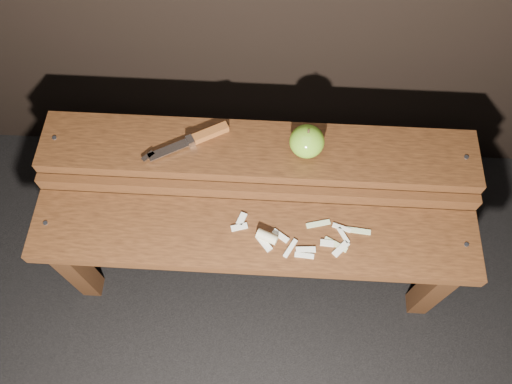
# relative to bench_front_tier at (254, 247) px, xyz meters

# --- Properties ---
(ground) EXTENTS (60.00, 60.00, 0.00)m
(ground) POSITION_rel_bench_front_tier_xyz_m (0.00, 0.06, -0.35)
(ground) COLOR black
(bench_front_tier) EXTENTS (1.20, 0.20, 0.42)m
(bench_front_tier) POSITION_rel_bench_front_tier_xyz_m (0.00, 0.00, 0.00)
(bench_front_tier) COLOR #341C0D
(bench_front_tier) RESTS_ON ground
(bench_rear_tier) EXTENTS (1.20, 0.21, 0.50)m
(bench_rear_tier) POSITION_rel_bench_front_tier_xyz_m (0.00, 0.23, 0.06)
(bench_rear_tier) COLOR #341C0D
(bench_rear_tier) RESTS_ON ground
(apple) EXTENTS (0.09, 0.09, 0.10)m
(apple) POSITION_rel_bench_front_tier_xyz_m (0.13, 0.23, 0.19)
(apple) COLOR #679A1F
(apple) RESTS_ON bench_rear_tier
(knife) EXTENTS (0.23, 0.14, 0.02)m
(knife) POSITION_rel_bench_front_tier_xyz_m (-0.16, 0.25, 0.16)
(knife) COLOR brown
(knife) RESTS_ON bench_rear_tier
(apple_scraps) EXTENTS (0.37, 0.12, 0.03)m
(apple_scraps) POSITION_rel_bench_front_tier_xyz_m (0.09, 0.00, 0.07)
(apple_scraps) COLOR beige
(apple_scraps) RESTS_ON bench_front_tier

